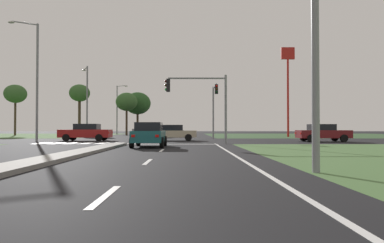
{
  "coord_description": "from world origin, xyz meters",
  "views": [
    {
      "loc": [
        4.93,
        -1.89,
        1.16
      ],
      "look_at": [
        5.16,
        28.13,
        1.74
      ],
      "focal_mm": 32.32,
      "sensor_mm": 36.0,
      "label": 1
    }
  ],
  "objects_px": {
    "traffic_signal_far_right": "(214,102)",
    "street_lamp_third": "(87,97)",
    "car_blue_near": "(148,130)",
    "treeline_fourth": "(138,103)",
    "street_lamp_second": "(35,76)",
    "car_grey_third": "(141,131)",
    "fastfood_pole_sign": "(288,72)",
    "car_red_second": "(86,132)",
    "car_maroon_sixth": "(323,133)",
    "pedestrian_at_median": "(149,128)",
    "car_teal_fifth": "(149,134)",
    "car_beige_fourth": "(174,133)",
    "street_lamp_fourth": "(118,107)",
    "traffic_signal_near_right": "(202,96)",
    "treeline_near": "(15,94)",
    "treeline_third": "(127,102)",
    "treeline_second": "(80,94)"
  },
  "relations": [
    {
      "from": "traffic_signal_far_right",
      "to": "treeline_fourth",
      "type": "xyz_separation_m",
      "value": [
        -11.59,
        22.62,
        1.43
      ]
    },
    {
      "from": "car_blue_near",
      "to": "car_beige_fourth",
      "type": "bearing_deg",
      "value": 102.05
    },
    {
      "from": "traffic_signal_near_right",
      "to": "fastfood_pole_sign",
      "type": "xyz_separation_m",
      "value": [
        12.3,
        20.87,
        5.23
      ]
    },
    {
      "from": "traffic_signal_far_right",
      "to": "fastfood_pole_sign",
      "type": "bearing_deg",
      "value": 41.61
    },
    {
      "from": "car_maroon_sixth",
      "to": "traffic_signal_far_right",
      "type": "relative_size",
      "value": 0.75
    },
    {
      "from": "car_grey_third",
      "to": "car_teal_fifth",
      "type": "distance_m",
      "value": 31.19
    },
    {
      "from": "traffic_signal_far_right",
      "to": "fastfood_pole_sign",
      "type": "distance_m",
      "value": 14.92
    },
    {
      "from": "traffic_signal_near_right",
      "to": "car_grey_third",
      "type": "bearing_deg",
      "value": 107.17
    },
    {
      "from": "treeline_third",
      "to": "car_grey_third",
      "type": "bearing_deg",
      "value": -49.82
    },
    {
      "from": "street_lamp_fourth",
      "to": "street_lamp_second",
      "type": "bearing_deg",
      "value": -90.61
    },
    {
      "from": "street_lamp_second",
      "to": "treeline_fourth",
      "type": "bearing_deg",
      "value": 81.56
    },
    {
      "from": "car_blue_near",
      "to": "street_lamp_fourth",
      "type": "relative_size",
      "value": 0.47
    },
    {
      "from": "traffic_signal_near_right",
      "to": "car_red_second",
      "type": "bearing_deg",
      "value": 148.66
    },
    {
      "from": "car_blue_near",
      "to": "pedestrian_at_median",
      "type": "bearing_deg",
      "value": 97.62
    },
    {
      "from": "car_grey_third",
      "to": "treeline_fourth",
      "type": "xyz_separation_m",
      "value": [
        -1.55,
        7.2,
        4.62
      ]
    },
    {
      "from": "traffic_signal_far_right",
      "to": "street_lamp_third",
      "type": "bearing_deg",
      "value": 153.81
    },
    {
      "from": "street_lamp_fourth",
      "to": "pedestrian_at_median",
      "type": "bearing_deg",
      "value": -69.13
    },
    {
      "from": "car_red_second",
      "to": "traffic_signal_far_right",
      "type": "distance_m",
      "value": 13.56
    },
    {
      "from": "pedestrian_at_median",
      "to": "treeline_near",
      "type": "xyz_separation_m",
      "value": [
        -23.38,
        14.78,
        5.5
      ]
    },
    {
      "from": "street_lamp_third",
      "to": "treeline_third",
      "type": "bearing_deg",
      "value": 73.57
    },
    {
      "from": "traffic_signal_far_right",
      "to": "treeline_fourth",
      "type": "distance_m",
      "value": 25.46
    },
    {
      "from": "pedestrian_at_median",
      "to": "treeline_second",
      "type": "bearing_deg",
      "value": 28.08
    },
    {
      "from": "car_blue_near",
      "to": "treeline_fourth",
      "type": "height_order",
      "value": "treeline_fourth"
    },
    {
      "from": "car_blue_near",
      "to": "car_maroon_sixth",
      "type": "distance_m",
      "value": 34.41
    },
    {
      "from": "car_blue_near",
      "to": "car_teal_fifth",
      "type": "relative_size",
      "value": 1.01
    },
    {
      "from": "car_maroon_sixth",
      "to": "fastfood_pole_sign",
      "type": "distance_m",
      "value": 18.48
    },
    {
      "from": "pedestrian_at_median",
      "to": "car_maroon_sixth",
      "type": "bearing_deg",
      "value": -137.13
    },
    {
      "from": "treeline_third",
      "to": "treeline_fourth",
      "type": "height_order",
      "value": "treeline_fourth"
    },
    {
      "from": "car_red_second",
      "to": "car_maroon_sixth",
      "type": "distance_m",
      "value": 21.03
    },
    {
      "from": "car_teal_fifth",
      "to": "treeline_fourth",
      "type": "height_order",
      "value": "treeline_fourth"
    },
    {
      "from": "street_lamp_second",
      "to": "car_beige_fourth",
      "type": "bearing_deg",
      "value": 11.31
    },
    {
      "from": "car_blue_near",
      "to": "street_lamp_second",
      "type": "relative_size",
      "value": 0.41
    },
    {
      "from": "car_red_second",
      "to": "treeline_fourth",
      "type": "distance_m",
      "value": 28.16
    },
    {
      "from": "car_red_second",
      "to": "traffic_signal_near_right",
      "type": "xyz_separation_m",
      "value": [
        10.41,
        -6.34,
        2.72
      ]
    },
    {
      "from": "car_grey_third",
      "to": "treeline_third",
      "type": "xyz_separation_m",
      "value": [
        -2.71,
        3.21,
        4.56
      ]
    },
    {
      "from": "car_maroon_sixth",
      "to": "treeline_fourth",
      "type": "distance_m",
      "value": 36.41
    },
    {
      "from": "car_teal_fifth",
      "to": "car_beige_fourth",
      "type": "bearing_deg",
      "value": 84.46
    },
    {
      "from": "fastfood_pole_sign",
      "to": "car_beige_fourth",
      "type": "bearing_deg",
      "value": -136.29
    },
    {
      "from": "street_lamp_second",
      "to": "car_blue_near",
      "type": "bearing_deg",
      "value": 77.8
    },
    {
      "from": "car_red_second",
      "to": "treeline_fourth",
      "type": "height_order",
      "value": "treeline_fourth"
    },
    {
      "from": "car_grey_third",
      "to": "treeline_second",
      "type": "height_order",
      "value": "treeline_second"
    },
    {
      "from": "pedestrian_at_median",
      "to": "car_grey_third",
      "type": "bearing_deg",
      "value": 1.43
    },
    {
      "from": "car_grey_third",
      "to": "treeline_third",
      "type": "relative_size",
      "value": 0.66
    },
    {
      "from": "car_teal_fifth",
      "to": "treeline_near",
      "type": "xyz_separation_m",
      "value": [
        -25.64,
        34.46,
        5.89
      ]
    },
    {
      "from": "car_grey_third",
      "to": "car_beige_fourth",
      "type": "relative_size",
      "value": 1.1
    },
    {
      "from": "traffic_signal_near_right",
      "to": "pedestrian_at_median",
      "type": "distance_m",
      "value": 16.94
    },
    {
      "from": "car_teal_fifth",
      "to": "street_lamp_third",
      "type": "height_order",
      "value": "street_lamp_third"
    },
    {
      "from": "car_beige_fourth",
      "to": "street_lamp_fourth",
      "type": "bearing_deg",
      "value": -159.3
    },
    {
      "from": "street_lamp_second",
      "to": "fastfood_pole_sign",
      "type": "bearing_deg",
      "value": 31.72
    },
    {
      "from": "car_maroon_sixth",
      "to": "treeline_fourth",
      "type": "bearing_deg",
      "value": -145.62
    }
  ]
}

